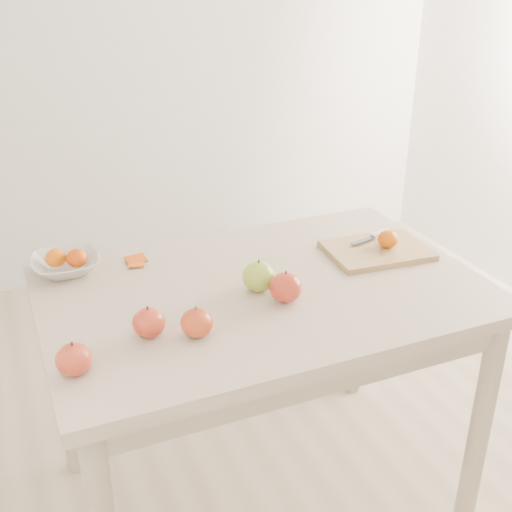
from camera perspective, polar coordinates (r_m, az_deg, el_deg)
name	(u,v)px	position (r m, az deg, el deg)	size (l,w,h in m)	color
ground	(262,488)	(2.23, 0.54, -19.95)	(3.50, 3.50, 0.00)	#C6B293
table	(263,317)	(1.82, 0.62, -5.43)	(1.20, 0.80, 0.75)	#C6B196
cutting_board	(377,250)	(1.99, 10.68, 0.49)	(0.30, 0.22, 0.02)	tan
board_tangerine	(388,239)	(1.99, 11.65, 1.47)	(0.06, 0.06, 0.05)	#CA5707
fruit_bowl	(66,265)	(1.92, -16.54, -0.73)	(0.19, 0.19, 0.05)	silver
bowl_tangerine_near	(56,258)	(1.91, -17.39, -0.15)	(0.06, 0.06, 0.05)	orange
bowl_tangerine_far	(77,258)	(1.90, -15.66, -0.17)	(0.06, 0.06, 0.05)	#C93C07
orange_peel_a	(136,261)	(1.94, -10.62, -0.41)	(0.06, 0.04, 0.00)	#C6440D
orange_peel_b	(136,266)	(1.91, -10.61, -0.87)	(0.04, 0.04, 0.00)	#CF5B0E
paring_knife	(377,235)	(2.06, 10.75, 1.88)	(0.17, 0.06, 0.01)	white
apple_green	(259,276)	(1.73, 0.25, -1.83)	(0.09, 0.09, 0.08)	#74A021
apple_red_e	(286,287)	(1.68, 2.65, -2.79)	(0.09, 0.09, 0.08)	maroon
apple_red_c	(197,323)	(1.54, -5.30, -5.92)	(0.08, 0.08, 0.07)	maroon
apple_red_d	(74,359)	(1.46, -15.87, -8.83)	(0.08, 0.08, 0.07)	maroon
apple_red_b	(149,323)	(1.56, -9.52, -5.86)	(0.08, 0.08, 0.07)	#9E0C14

